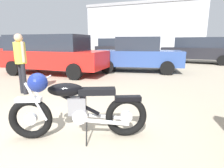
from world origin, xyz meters
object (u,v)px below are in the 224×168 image
bystander (20,58)px  pale_sedan_back (39,48)px  blue_hatchback_right (121,48)px  silver_sedan_mid (52,53)px  vintage_motorcycle (75,107)px  white_estate_far (200,49)px  red_hatchback_near (137,54)px

bystander → pale_sedan_back: bearing=58.8°
blue_hatchback_right → bystander: bearing=-84.2°
silver_sedan_mid → pale_sedan_back: size_ratio=0.99×
vintage_motorcycle → bystander: bearing=-55.3°
white_estate_far → pale_sedan_back: 12.06m
vintage_motorcycle → pale_sedan_back: pale_sedan_back is taller
vintage_motorcycle → silver_sedan_mid: (-3.76, 4.92, 0.45)m
bystander → blue_hatchback_right: size_ratio=0.34×
bystander → red_hatchback_near: 5.57m
red_hatchback_near → blue_hatchback_right: 7.83m
pale_sedan_back → blue_hatchback_right: bearing=29.6°
white_estate_far → silver_sedan_mid: (-7.02, -6.86, 0.00)m
vintage_motorcycle → silver_sedan_mid: silver_sedan_mid is taller
white_estate_far → silver_sedan_mid: same height
bystander → pale_sedan_back: (-6.12, 8.62, -0.08)m
blue_hatchback_right → silver_sedan_mid: size_ratio=1.02×
silver_sedan_mid → pale_sedan_back: same height
bystander → white_estate_far: white_estate_far is taller
vintage_motorcycle → bystander: (-2.60, 1.82, 0.53)m
silver_sedan_mid → red_hatchback_near: bearing=29.9°
blue_hatchback_right → silver_sedan_mid: bearing=-90.9°
white_estate_far → silver_sedan_mid: 9.82m
red_hatchback_near → blue_hatchback_right: blue_hatchback_right is taller
vintage_motorcycle → white_estate_far: (3.27, 11.78, 0.45)m
vintage_motorcycle → blue_hatchback_right: size_ratio=0.41×
silver_sedan_mid → pale_sedan_back: bearing=133.4°
white_estate_far → blue_hatchback_right: 6.61m
bystander → vintage_motorcycle: bearing=-101.5°
white_estate_far → blue_hatchback_right: bearing=-11.2°
white_estate_far → pale_sedan_back: same height
blue_hatchback_right → pale_sedan_back: (-5.83, -3.77, 0.00)m
vintage_motorcycle → pale_sedan_back: 13.61m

